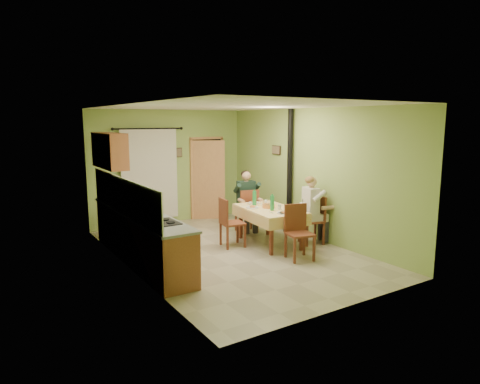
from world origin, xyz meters
TOP-DOWN VIEW (x-y plane):
  - floor at (0.00, 0.00)m, footprint 4.00×6.00m
  - room_shell at (0.00, 0.00)m, footprint 4.04×6.04m
  - kitchen_run at (-1.71, 0.40)m, footprint 0.64×3.64m
  - upper_cabinets at (-1.82, 1.70)m, footprint 0.35×1.40m
  - curtain at (-0.55, 2.90)m, footprint 1.70×0.07m
  - doorway at (1.03, 2.88)m, footprint 0.96×0.44m
  - dining_table at (0.93, 0.03)m, footprint 1.13×1.69m
  - tableware at (0.93, -0.08)m, footprint 0.79×1.64m
  - chair_far at (1.07, 1.10)m, footprint 0.52×0.52m
  - chair_near at (0.82, -1.05)m, footprint 0.54×0.54m
  - chair_right at (1.72, -0.39)m, footprint 0.54×0.54m
  - chair_left at (0.19, 0.31)m, footprint 0.50×0.50m
  - man_far at (1.08, 1.12)m, footprint 0.63×0.54m
  - man_right at (1.70, -0.39)m, footprint 0.56×0.64m
  - stove_flue at (1.90, 0.60)m, footprint 0.24×0.24m
  - picture_back at (0.25, 2.97)m, footprint 0.19×0.03m
  - picture_right at (1.97, 1.20)m, footprint 0.03×0.31m

SIDE VIEW (x-z plane):
  - floor at x=0.00m, z-range -0.01..0.01m
  - chair_right at x=1.72m, z-range -0.21..0.79m
  - chair_left at x=0.19m, z-range -0.21..0.79m
  - chair_far at x=1.07m, z-range -0.21..0.79m
  - chair_near at x=0.82m, z-range -0.21..0.80m
  - dining_table at x=0.93m, z-range 0.00..0.76m
  - kitchen_run at x=-1.71m, z-range -0.30..1.26m
  - tableware at x=0.93m, z-range 0.66..0.99m
  - man_far at x=1.08m, z-range 0.18..1.57m
  - man_right at x=1.70m, z-range 0.18..1.57m
  - stove_flue at x=1.90m, z-range -0.38..2.42m
  - doorway at x=1.03m, z-range -0.02..2.13m
  - curtain at x=-0.55m, z-range 0.15..2.37m
  - picture_back at x=0.25m, z-range 1.64..1.86m
  - room_shell at x=0.00m, z-range 0.41..3.23m
  - picture_right at x=1.97m, z-range 1.75..1.96m
  - upper_cabinets at x=-1.82m, z-range 1.60..2.30m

